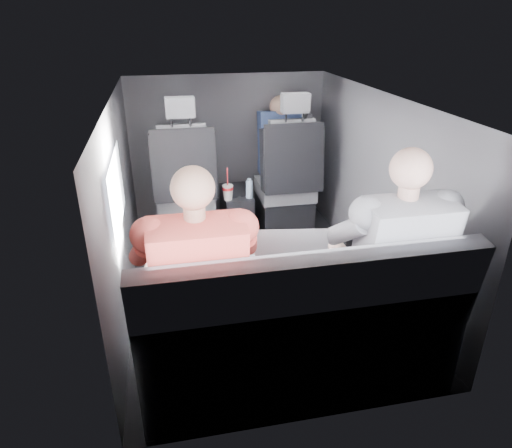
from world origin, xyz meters
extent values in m
plane|color=black|center=(0.00, 0.00, 0.00)|extent=(2.60, 2.60, 0.00)
plane|color=#B2B2AD|center=(0.00, 0.00, 1.35)|extent=(2.60, 2.60, 0.00)
cube|color=#56565B|center=(-0.90, 0.00, 0.68)|extent=(0.02, 2.60, 1.35)
cube|color=#56565B|center=(0.90, 0.00, 0.68)|extent=(0.02, 2.60, 1.35)
cube|color=#56565B|center=(0.00, 1.30, 0.68)|extent=(1.80, 0.02, 1.35)
cube|color=#56565B|center=(0.00, -1.30, 0.68)|extent=(1.80, 0.02, 1.35)
cube|color=white|center=(-0.88, -0.30, 0.90)|extent=(0.02, 0.75, 0.42)
cube|color=black|center=(0.45, 0.67, 0.80)|extent=(0.35, 0.11, 0.59)
cube|color=black|center=(-0.45, 0.92, 0.15)|extent=(0.46, 0.48, 0.30)
cube|color=slate|center=(-0.45, 0.90, 0.38)|extent=(0.48, 0.46, 0.14)
cube|color=slate|center=(-0.45, 0.70, 0.75)|extent=(0.38, 0.18, 0.61)
cube|color=black|center=(-0.67, 0.70, 0.72)|extent=(0.08, 0.21, 0.53)
cube|color=black|center=(-0.23, 0.70, 0.72)|extent=(0.08, 0.21, 0.53)
cube|color=black|center=(-0.45, 0.64, 0.74)|extent=(0.50, 0.11, 0.58)
cube|color=slate|center=(-0.45, 0.66, 1.19)|extent=(0.22, 0.10, 0.15)
cube|color=black|center=(0.45, 0.92, 0.15)|extent=(0.46, 0.48, 0.30)
cube|color=slate|center=(0.45, 0.90, 0.38)|extent=(0.48, 0.46, 0.14)
cube|color=slate|center=(0.45, 0.70, 0.75)|extent=(0.38, 0.18, 0.61)
cube|color=black|center=(0.23, 0.70, 0.72)|extent=(0.08, 0.21, 0.53)
cube|color=black|center=(0.67, 0.70, 0.72)|extent=(0.08, 0.21, 0.53)
cube|color=black|center=(0.45, 0.64, 0.74)|extent=(0.50, 0.11, 0.58)
cube|color=slate|center=(0.45, 0.66, 1.19)|extent=(0.22, 0.10, 0.15)
cube|color=black|center=(0.00, 0.88, 0.20)|extent=(0.24, 0.48, 0.40)
cylinder|color=black|center=(-0.05, 0.76, 0.41)|extent=(0.09, 0.09, 0.01)
cylinder|color=black|center=(0.06, 0.76, 0.41)|extent=(0.09, 0.09, 0.01)
cube|color=slate|center=(0.00, -1.02, 0.23)|extent=(1.60, 0.50, 0.45)
cube|color=slate|center=(0.00, -1.25, 0.68)|extent=(1.60, 0.17, 0.47)
cylinder|color=red|center=(-0.10, 0.70, 0.50)|extent=(0.09, 0.09, 0.02)
cylinder|color=white|center=(-0.10, 0.70, 0.52)|extent=(0.09, 0.09, 0.01)
cylinder|color=red|center=(-0.10, 0.70, 0.60)|extent=(0.01, 0.01, 0.15)
cylinder|color=#A4C5DF|center=(0.09, 0.71, 0.47)|extent=(0.06, 0.06, 0.15)
cylinder|color=#A4C5DF|center=(0.09, 0.71, 0.56)|extent=(0.03, 0.03, 0.02)
cube|color=silver|center=(-0.54, -0.77, 0.59)|extent=(0.35, 0.26, 0.02)
cube|color=silver|center=(-0.54, -0.78, 0.60)|extent=(0.28, 0.15, 0.00)
cube|color=silver|center=(-0.54, -0.69, 0.60)|extent=(0.10, 0.06, 0.00)
cube|color=silver|center=(-0.54, -0.92, 0.71)|extent=(0.34, 0.09, 0.23)
cube|color=silver|center=(-0.54, -0.91, 0.71)|extent=(0.30, 0.07, 0.20)
cube|color=#ADADB1|center=(0.00, -0.73, 0.59)|extent=(0.41, 0.32, 0.02)
cube|color=silver|center=(0.00, -0.75, 0.60)|extent=(0.33, 0.19, 0.00)
cube|color=#ADADB1|center=(0.00, -0.66, 0.60)|extent=(0.12, 0.07, 0.00)
cube|color=#ADADB1|center=(0.00, -0.90, 0.72)|extent=(0.38, 0.14, 0.25)
cube|color=silver|center=(0.00, -0.89, 0.72)|extent=(0.34, 0.11, 0.21)
cube|color=black|center=(0.48, -0.76, 0.59)|extent=(0.44, 0.39, 0.02)
cube|color=black|center=(0.48, -0.77, 0.60)|extent=(0.33, 0.26, 0.00)
cube|color=black|center=(0.48, -0.68, 0.60)|extent=(0.12, 0.10, 0.00)
cube|color=black|center=(0.48, -0.92, 0.72)|extent=(0.36, 0.24, 0.24)
cube|color=silver|center=(0.48, -0.91, 0.72)|extent=(0.31, 0.20, 0.21)
cube|color=#2F2F33|center=(-0.61, -0.90, 0.52)|extent=(0.16, 0.46, 0.14)
cube|color=#2F2F33|center=(-0.38, -0.90, 0.52)|extent=(0.16, 0.46, 0.14)
cube|color=#2F2F33|center=(-0.61, -0.66, 0.23)|extent=(0.14, 0.14, 0.45)
cube|color=#2F2F33|center=(-0.38, -0.66, 0.23)|extent=(0.14, 0.14, 0.45)
cube|color=#E74E4C|center=(-0.49, -1.10, 0.77)|extent=(0.42, 0.28, 0.56)
sphere|color=tan|center=(-0.49, -1.07, 1.18)|extent=(0.19, 0.19, 0.19)
cylinder|color=tan|center=(-0.70, -0.82, 0.68)|extent=(0.12, 0.29, 0.12)
cylinder|color=tan|center=(-0.28, -0.82, 0.68)|extent=(0.12, 0.29, 0.12)
cube|color=navy|center=(0.37, -0.90, 0.52)|extent=(0.16, 0.47, 0.14)
cube|color=navy|center=(0.61, -0.90, 0.52)|extent=(0.16, 0.47, 0.14)
cube|color=navy|center=(0.37, -0.65, 0.23)|extent=(0.14, 0.14, 0.45)
cube|color=navy|center=(0.61, -0.65, 0.23)|extent=(0.14, 0.14, 0.45)
cube|color=gray|center=(0.49, -1.10, 0.78)|extent=(0.43, 0.29, 0.58)
sphere|color=#D6A692|center=(0.49, -1.07, 1.20)|extent=(0.19, 0.19, 0.19)
cylinder|color=#D6A692|center=(0.28, -0.82, 0.68)|extent=(0.12, 0.30, 0.13)
cylinder|color=#D6A692|center=(0.70, -0.82, 0.68)|extent=(0.12, 0.30, 0.13)
cube|color=navy|center=(0.44, 1.08, 0.78)|extent=(0.38, 0.24, 0.55)
sphere|color=tan|center=(0.44, 1.10, 1.08)|extent=(0.19, 0.19, 0.19)
cube|color=navy|center=(0.44, 1.14, 0.49)|extent=(0.32, 0.38, 0.11)
camera|label=1|loc=(-0.59, -2.86, 1.84)|focal=32.00mm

